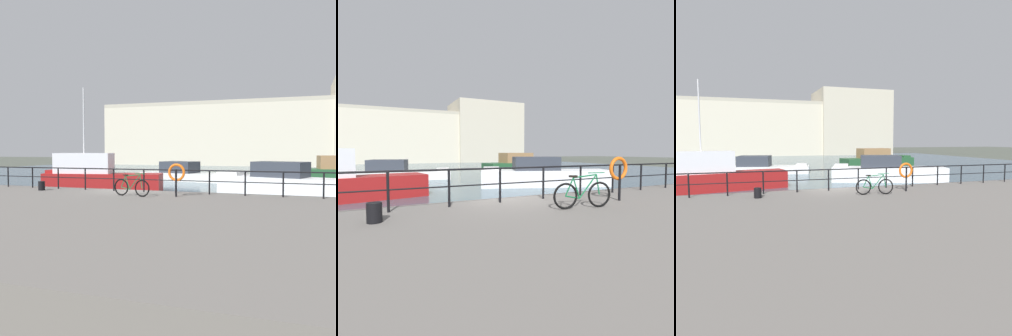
% 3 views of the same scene
% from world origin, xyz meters
% --- Properties ---
extents(ground_plane, '(240.00, 240.00, 0.00)m').
position_xyz_m(ground_plane, '(0.00, 0.00, 0.00)').
color(ground_plane, '#4C5147').
extents(water_basin, '(80.00, 60.00, 0.01)m').
position_xyz_m(water_basin, '(0.00, 30.20, 0.01)').
color(water_basin, '#385160').
rests_on(water_basin, ground_plane).
extents(harbor_building, '(60.70, 13.14, 15.42)m').
position_xyz_m(harbor_building, '(6.42, 59.83, 6.34)').
color(harbor_building, beige).
rests_on(harbor_building, ground_plane).
extents(moored_green_narrowboat, '(9.80, 4.06, 2.46)m').
position_xyz_m(moored_green_narrowboat, '(11.88, 21.26, 0.92)').
color(moored_green_narrowboat, '#23512D').
rests_on(moored_green_narrowboat, water_basin).
extents(moored_white_yacht, '(9.86, 5.44, 2.20)m').
position_xyz_m(moored_white_yacht, '(7.20, 8.72, 0.84)').
color(moored_white_yacht, white).
rests_on(moored_white_yacht, water_basin).
extents(moored_cabin_cruiser, '(9.99, 4.97, 1.85)m').
position_xyz_m(moored_cabin_cruiser, '(-2.57, 18.70, 0.67)').
color(moored_cabin_cruiser, white).
rests_on(moored_cabin_cruiser, water_basin).
extents(quay_railing, '(25.08, 0.07, 1.08)m').
position_xyz_m(quay_railing, '(1.08, -0.75, 1.76)').
color(quay_railing, black).
rests_on(quay_railing, quay_promenade).
extents(parked_bicycle, '(1.76, 0.34, 0.98)m').
position_xyz_m(parked_bicycle, '(1.23, -2.47, 1.41)').
color(parked_bicycle, black).
rests_on(parked_bicycle, quay_promenade).
extents(mooring_bollard, '(0.32, 0.32, 0.44)m').
position_xyz_m(mooring_bollard, '(-3.91, -1.69, 1.24)').
color(mooring_bollard, black).
rests_on(mooring_bollard, quay_promenade).
extents(life_ring_stand, '(0.75, 0.16, 1.40)m').
position_xyz_m(life_ring_stand, '(3.09, -2.01, 2.00)').
color(life_ring_stand, black).
rests_on(life_ring_stand, quay_promenade).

